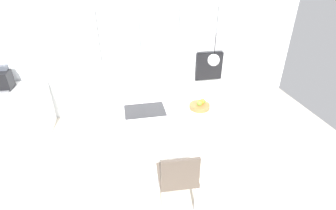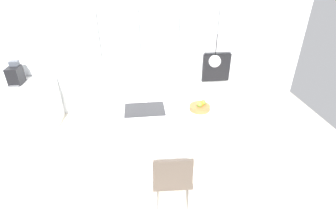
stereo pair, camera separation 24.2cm
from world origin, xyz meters
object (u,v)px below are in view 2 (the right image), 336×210
(fruit_bowl, at_px, (200,107))
(coffee_machine, at_px, (15,75))
(microwave, at_px, (218,43))
(oven, at_px, (216,68))
(chair_near, at_px, (172,176))

(fruit_bowl, relative_size, coffee_machine, 0.75)
(fruit_bowl, relative_size, microwave, 0.53)
(fruit_bowl, height_order, coffee_machine, coffee_machine)
(coffee_machine, height_order, microwave, microwave)
(microwave, relative_size, oven, 0.96)
(microwave, bearing_deg, fruit_bowl, -113.30)
(oven, height_order, chair_near, oven)
(fruit_bowl, xyz_separation_m, chair_near, (-0.49, -0.80, -0.46))
(coffee_machine, relative_size, oven, 0.68)
(coffee_machine, distance_m, chair_near, 3.33)
(microwave, bearing_deg, chair_near, -116.12)
(chair_near, bearing_deg, oven, 63.88)
(fruit_bowl, bearing_deg, chair_near, -121.55)
(microwave, distance_m, oven, 0.50)
(coffee_machine, distance_m, microwave, 3.71)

